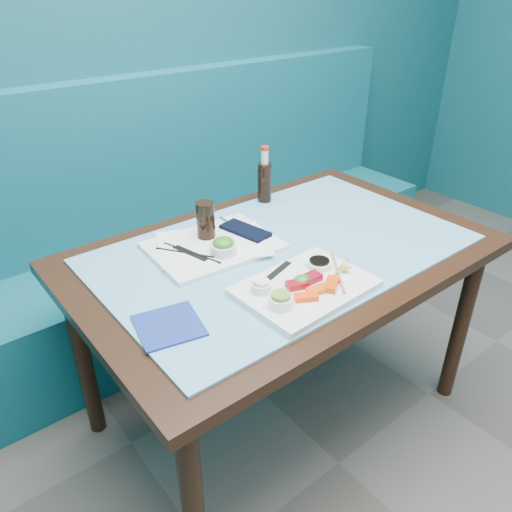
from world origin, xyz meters
TOP-DOWN VIEW (x-y plane):
  - booth_bench at (0.00, 2.29)m, footprint 3.00×0.56m
  - dining_table at (0.00, 1.45)m, footprint 1.40×0.90m
  - glass_top at (0.00, 1.45)m, footprint 1.22×0.76m
  - sashimi_plate at (-0.12, 1.22)m, footprint 0.39×0.29m
  - salmon_left at (-0.17, 1.16)m, footprint 0.07×0.06m
  - salmon_mid at (-0.12, 1.17)m, footprint 0.07×0.04m
  - salmon_right at (-0.07, 1.16)m, footprint 0.08×0.07m
  - tuna_left at (-0.15, 1.22)m, footprint 0.07×0.05m
  - tuna_right at (-0.10, 1.22)m, footprint 0.06×0.04m
  - seaweed_garnish at (-0.13, 1.23)m, footprint 0.06×0.05m
  - ramekin_wasabi at (-0.25, 1.18)m, footprint 0.07×0.07m
  - wasabi_fill at (-0.25, 1.18)m, footprint 0.07×0.07m
  - ramekin_ginger at (-0.24, 1.27)m, footprint 0.07×0.07m
  - ginger_fill at (-0.24, 1.27)m, footprint 0.06×0.06m
  - soy_dish at (-0.02, 1.27)m, footprint 0.09×0.09m
  - soy_fill at (-0.02, 1.27)m, footprint 0.08×0.08m
  - lemon_wedge at (0.02, 1.19)m, footprint 0.05×0.05m
  - chopstick_sleeve at (-0.14, 1.32)m, footprint 0.13×0.06m
  - wooden_chopstick_a at (-0.01, 1.20)m, footprint 0.19×0.09m
  - wooden_chopstick_b at (-0.00, 1.20)m, footprint 0.14×0.19m
  - serving_tray at (-0.19, 1.59)m, footprint 0.43×0.33m
  - paper_placemat at (-0.19, 1.59)m, footprint 0.43×0.38m
  - seaweed_bowl at (-0.20, 1.52)m, footprint 0.09×0.09m
  - seaweed_salad at (-0.20, 1.52)m, footprint 0.09×0.09m
  - cola_glass at (-0.18, 1.65)m, footprint 0.06×0.06m
  - navy_pouch at (-0.05, 1.59)m, footprint 0.11×0.19m
  - fork at (-0.06, 1.70)m, footprint 0.01×0.08m
  - black_chopstick_a at (-0.29, 1.58)m, footprint 0.14×0.20m
  - black_chopstick_b at (-0.28, 1.58)m, footprint 0.08×0.23m
  - tray_sleeve at (-0.28, 1.58)m, footprint 0.06×0.15m
  - cola_bottle_body at (0.20, 1.79)m, footprint 0.07×0.07m
  - cola_bottle_neck at (0.20, 1.79)m, footprint 0.03×0.03m
  - cola_bottle_cap at (0.20, 1.79)m, footprint 0.04×0.04m
  - blue_napkin at (-0.52, 1.31)m, footprint 0.20×0.20m

SIDE VIEW (x-z plane):
  - booth_bench at x=0.00m, z-range -0.21..0.96m
  - dining_table at x=0.00m, z-range 0.29..1.04m
  - glass_top at x=0.00m, z-range 0.75..0.76m
  - blue_napkin at x=-0.52m, z-range 0.76..0.76m
  - serving_tray at x=-0.19m, z-range 0.76..0.77m
  - sashimi_plate at x=-0.12m, z-range 0.76..0.78m
  - paper_placemat at x=-0.19m, z-range 0.77..0.78m
  - tray_sleeve at x=-0.28m, z-range 0.77..0.78m
  - black_chopstick_b at x=-0.28m, z-range 0.77..0.78m
  - black_chopstick_a at x=-0.29m, z-range 0.77..0.78m
  - fork at x=-0.06m, z-range 0.77..0.78m
  - chopstick_sleeve at x=-0.14m, z-range 0.78..0.78m
  - navy_pouch at x=-0.05m, z-range 0.77..0.79m
  - wooden_chopstick_a at x=-0.01m, z-range 0.78..0.78m
  - wooden_chopstick_b at x=0.00m, z-range 0.78..0.79m
  - salmon_mid at x=-0.12m, z-range 0.78..0.79m
  - salmon_left at x=-0.17m, z-range 0.78..0.79m
  - soy_dish at x=-0.02m, z-range 0.78..0.79m
  - salmon_right at x=-0.07m, z-range 0.78..0.80m
  - tuna_left at x=-0.15m, z-range 0.78..0.80m
  - tuna_right at x=-0.10m, z-range 0.78..0.80m
  - ramekin_ginger at x=-0.24m, z-range 0.78..0.80m
  - seaweed_bowl at x=-0.20m, z-range 0.77..0.81m
  - seaweed_garnish at x=-0.13m, z-range 0.78..0.80m
  - ramekin_wasabi at x=-0.25m, z-range 0.78..0.81m
  - soy_fill at x=-0.02m, z-range 0.79..0.80m
  - lemon_wedge at x=0.02m, z-range 0.78..0.82m
  - ginger_fill at x=-0.24m, z-range 0.80..0.81m
  - wasabi_fill at x=-0.25m, z-range 0.81..0.82m
  - seaweed_salad at x=-0.20m, z-range 0.80..0.83m
  - cola_bottle_body at x=0.20m, z-range 0.76..0.91m
  - cola_glass at x=-0.18m, z-range 0.77..0.90m
  - cola_bottle_neck at x=0.20m, z-range 0.91..0.97m
  - cola_bottle_cap at x=0.20m, z-range 0.97..0.98m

